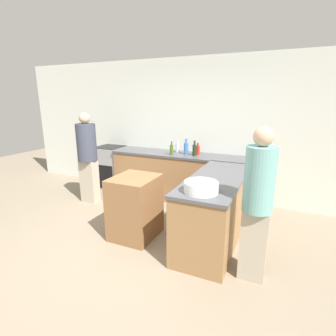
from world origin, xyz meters
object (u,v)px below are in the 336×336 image
at_px(olive_oil_bottle, 172,149).
at_px(person_at_peninsula, 258,200).
at_px(mixing_bowl, 201,187).
at_px(vinegar_bottle_clear, 177,147).
at_px(range_oven, 111,167).
at_px(wine_bottle_dark, 194,150).
at_px(island_table, 135,207).
at_px(person_by_range, 87,155).
at_px(hot_sauce_bottle, 198,150).
at_px(water_bottle_blue, 186,148).

xyz_separation_m(olive_oil_bottle, person_at_peninsula, (1.73, -1.74, -0.09)).
height_order(mixing_bowl, vinegar_bottle_clear, vinegar_bottle_clear).
distance_m(range_oven, olive_oil_bottle, 1.65).
distance_m(wine_bottle_dark, person_at_peninsula, 2.26).
distance_m(island_table, person_by_range, 1.74).
height_order(island_table, olive_oil_bottle, olive_oil_bottle).
height_order(mixing_bowl, person_at_peninsula, person_at_peninsula).
bearing_deg(person_at_peninsula, mixing_bowl, 179.25).
height_order(vinegar_bottle_clear, hot_sauce_bottle, vinegar_bottle_clear).
xyz_separation_m(hot_sauce_bottle, person_by_range, (-1.85, -0.91, -0.09)).
bearing_deg(wine_bottle_dark, water_bottle_blue, 163.70).
bearing_deg(hot_sauce_bottle, wine_bottle_dark, -100.57).
relative_size(wine_bottle_dark, person_at_peninsula, 0.17).
bearing_deg(island_table, olive_oil_bottle, 92.89).
bearing_deg(water_bottle_blue, olive_oil_bottle, -147.56).
distance_m(island_table, water_bottle_blue, 1.72).
height_order(water_bottle_blue, person_by_range, person_by_range).
xyz_separation_m(range_oven, olive_oil_bottle, (1.54, -0.17, 0.55)).
bearing_deg(island_table, wine_bottle_dark, 77.51).
bearing_deg(island_table, mixing_bowl, -14.69).
bearing_deg(person_by_range, hot_sauce_bottle, 26.16).
distance_m(range_oven, island_table, 2.29).
bearing_deg(wine_bottle_dark, person_by_range, -156.71).
bearing_deg(person_at_peninsula, vinegar_bottle_clear, 130.77).
bearing_deg(person_by_range, wine_bottle_dark, 23.29).
bearing_deg(range_oven, mixing_bowl, -35.46).
distance_m(wine_bottle_dark, hot_sauce_bottle, 0.13).
bearing_deg(vinegar_bottle_clear, person_at_peninsula, -49.23).
height_order(wine_bottle_dark, person_at_peninsula, person_at_peninsula).
bearing_deg(wine_bottle_dark, hot_sauce_bottle, 79.43).
distance_m(person_by_range, person_at_peninsula, 3.32).
distance_m(mixing_bowl, vinegar_bottle_clear, 2.28).
relative_size(water_bottle_blue, person_at_peninsula, 0.17).
bearing_deg(hot_sauce_bottle, island_table, -102.35).
height_order(island_table, hot_sauce_bottle, hot_sauce_bottle).
relative_size(island_table, mixing_bowl, 2.27).
xyz_separation_m(hot_sauce_bottle, person_at_peninsula, (1.29, -1.96, -0.08)).
relative_size(island_table, hot_sauce_bottle, 4.01).
height_order(water_bottle_blue, person_at_peninsula, person_at_peninsula).
height_order(water_bottle_blue, olive_oil_bottle, water_bottle_blue).
bearing_deg(vinegar_bottle_clear, olive_oil_bottle, -92.07).
bearing_deg(person_at_peninsula, island_table, 170.33).
height_order(person_by_range, person_at_peninsula, person_by_range).
distance_m(vinegar_bottle_clear, hot_sauce_bottle, 0.43).
height_order(water_bottle_blue, hot_sauce_bottle, water_bottle_blue).
height_order(mixing_bowl, wine_bottle_dark, wine_bottle_dark).
relative_size(range_oven, olive_oil_bottle, 3.66).
bearing_deg(range_oven, person_by_range, -81.39).
bearing_deg(range_oven, water_bottle_blue, -0.52).
relative_size(island_table, person_at_peninsula, 0.52).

